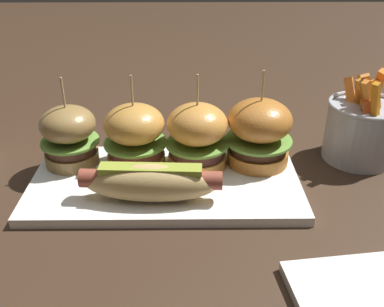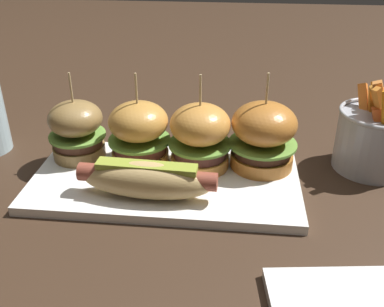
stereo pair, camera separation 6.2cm
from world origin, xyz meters
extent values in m
plane|color=#382619|center=(0.00, 0.00, 0.00)|extent=(3.00, 3.00, 0.00)
cube|color=white|center=(0.00, 0.00, 0.01)|extent=(0.38, 0.20, 0.01)
ellipsoid|color=tan|center=(-0.02, -0.05, 0.04)|extent=(0.18, 0.06, 0.05)
cylinder|color=brown|center=(-0.02, -0.05, 0.04)|extent=(0.19, 0.03, 0.02)
cube|color=olive|center=(-0.02, -0.05, 0.06)|extent=(0.13, 0.03, 0.01)
cylinder|color=olive|center=(-0.14, 0.05, 0.02)|extent=(0.08, 0.08, 0.02)
cylinder|color=#522F23|center=(-0.14, 0.05, 0.04)|extent=(0.07, 0.07, 0.01)
cylinder|color=#6B9E3D|center=(-0.14, 0.05, 0.05)|extent=(0.09, 0.09, 0.00)
ellipsoid|color=olive|center=(-0.14, 0.05, 0.08)|extent=(0.08, 0.08, 0.05)
cylinder|color=tan|center=(-0.14, 0.05, 0.12)|extent=(0.00, 0.00, 0.06)
cylinder|color=#C68B3D|center=(-0.05, 0.04, 0.02)|extent=(0.09, 0.09, 0.02)
cylinder|color=#522720|center=(-0.05, 0.04, 0.04)|extent=(0.08, 0.08, 0.02)
cylinder|color=#609338|center=(-0.05, 0.04, 0.05)|extent=(0.09, 0.09, 0.00)
ellipsoid|color=#C68B3D|center=(-0.05, 0.04, 0.08)|extent=(0.09, 0.09, 0.06)
cylinder|color=tan|center=(-0.05, 0.04, 0.12)|extent=(0.00, 0.00, 0.06)
cylinder|color=#D18C3D|center=(0.05, 0.04, 0.02)|extent=(0.09, 0.09, 0.02)
cylinder|color=#4B2824|center=(0.05, 0.04, 0.04)|extent=(0.08, 0.08, 0.02)
cylinder|color=#609338|center=(0.05, 0.04, 0.05)|extent=(0.09, 0.09, 0.00)
ellipsoid|color=#D18C3D|center=(0.05, 0.04, 0.08)|extent=(0.09, 0.09, 0.06)
cylinder|color=tan|center=(0.05, 0.04, 0.13)|extent=(0.00, 0.00, 0.06)
cylinder|color=#B9702C|center=(0.14, 0.05, 0.02)|extent=(0.09, 0.09, 0.02)
cylinder|color=#3E2115|center=(0.14, 0.05, 0.04)|extent=(0.09, 0.09, 0.01)
cylinder|color=#6B9E3D|center=(0.14, 0.05, 0.05)|extent=(0.10, 0.10, 0.00)
ellipsoid|color=#B9702C|center=(0.14, 0.05, 0.08)|extent=(0.09, 0.09, 0.06)
cylinder|color=tan|center=(0.14, 0.05, 0.13)|extent=(0.00, 0.00, 0.06)
cylinder|color=#A8AAB2|center=(0.31, 0.08, 0.04)|extent=(0.11, 0.11, 0.09)
torus|color=#B7BABF|center=(0.31, 0.08, 0.09)|extent=(0.12, 0.12, 0.01)
cube|color=orange|center=(0.31, 0.07, 0.10)|extent=(0.05, 0.02, 0.09)
cube|color=orange|center=(0.32, 0.10, 0.10)|extent=(0.02, 0.05, 0.09)
cube|color=orange|center=(0.31, 0.09, 0.10)|extent=(0.05, 0.03, 0.08)
cube|color=orange|center=(0.30, 0.06, 0.08)|extent=(0.03, 0.01, 0.06)
cube|color=orange|center=(0.31, 0.06, 0.08)|extent=(0.01, 0.03, 0.06)
cube|color=orange|center=(0.31, 0.08, 0.08)|extent=(0.02, 0.03, 0.06)
cube|color=orange|center=(0.31, 0.05, 0.10)|extent=(0.03, 0.03, 0.09)
cube|color=orange|center=(0.30, 0.10, 0.09)|extent=(0.02, 0.01, 0.07)
cube|color=orange|center=(0.29, 0.11, 0.09)|extent=(0.02, 0.05, 0.07)
cube|color=orange|center=(0.32, 0.08, 0.09)|extent=(0.03, 0.03, 0.08)
cube|color=orange|center=(0.30, 0.10, 0.09)|extent=(0.02, 0.05, 0.08)
cube|color=orange|center=(0.30, 0.07, 0.10)|extent=(0.05, 0.03, 0.09)
camera|label=1|loc=(0.03, -0.54, 0.35)|focal=41.51mm
camera|label=2|loc=(0.09, -0.54, 0.35)|focal=41.51mm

